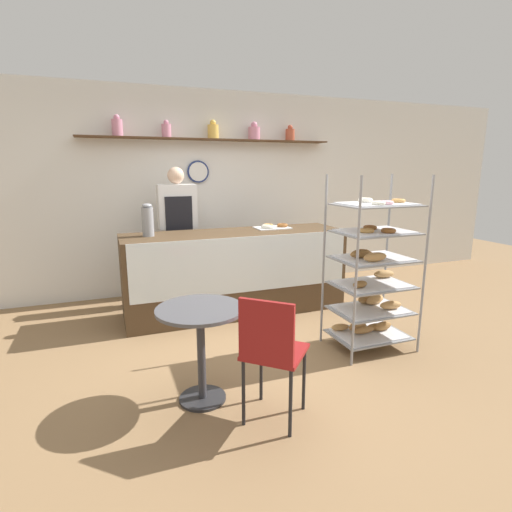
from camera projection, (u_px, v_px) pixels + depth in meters
name	position (u px, v px, depth m)	size (l,w,h in m)	color
ground_plane	(270.00, 346.00, 3.85)	(14.00, 14.00, 0.00)	olive
back_wall	(211.00, 192.00, 5.51)	(10.00, 0.30, 2.70)	white
display_counter	(236.00, 272.00, 4.71)	(2.56, 0.73, 0.96)	#4C3823
pastry_rack	(372.00, 275.00, 3.71)	(0.75, 0.55, 1.63)	gray
person_worker	(178.00, 230.00, 4.96)	(0.46, 0.23, 1.70)	#282833
cafe_table	(201.00, 332.00, 2.86)	(0.63, 0.63, 0.72)	#262628
cafe_chair	(271.00, 347.00, 2.57)	(0.54, 0.54, 0.90)	black
coffee_carafe	(148.00, 220.00, 4.28)	(0.12, 0.12, 0.35)	gray
donut_tray_counter	(271.00, 226.00, 4.87)	(0.42, 0.30, 0.05)	white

